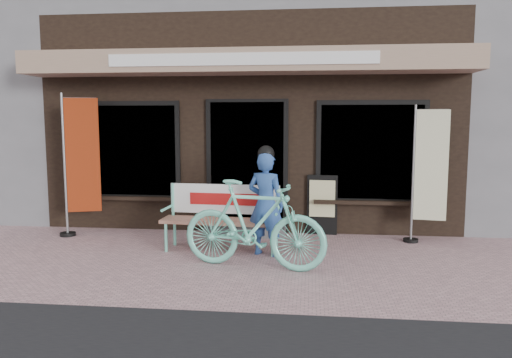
# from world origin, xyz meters

# --- Properties ---
(ground) EXTENTS (70.00, 70.00, 0.00)m
(ground) POSITION_xyz_m (0.00, 0.00, 0.00)
(ground) COLOR #C6979C
(ground) RESTS_ON ground
(storefront) EXTENTS (7.00, 6.77, 6.00)m
(storefront) POSITION_xyz_m (0.00, 4.96, 2.99)
(storefront) COLOR black
(storefront) RESTS_ON ground
(bench) EXTENTS (1.74, 0.54, 0.93)m
(bench) POSITION_xyz_m (-0.21, 0.85, 0.55)
(bench) COLOR #72DFC3
(bench) RESTS_ON ground
(person) EXTENTS (0.61, 0.49, 1.52)m
(person) POSITION_xyz_m (0.44, 0.61, 0.75)
(person) COLOR #2C5199
(person) RESTS_ON ground
(bicycle) EXTENTS (1.94, 0.89, 1.12)m
(bicycle) POSITION_xyz_m (0.34, -0.02, 0.56)
(bicycle) COLOR #72DFC3
(bicycle) RESTS_ON ground
(nobori_red) EXTENTS (0.67, 0.35, 2.29)m
(nobori_red) POSITION_xyz_m (-2.63, 1.46, 1.18)
(nobori_red) COLOR gray
(nobori_red) RESTS_ON ground
(nobori_cream) EXTENTS (0.62, 0.26, 2.09)m
(nobori_cream) POSITION_xyz_m (2.80, 1.56, 1.08)
(nobori_cream) COLOR gray
(nobori_cream) RESTS_ON ground
(menu_stand) EXTENTS (0.49, 0.14, 0.98)m
(menu_stand) POSITION_xyz_m (1.24, 1.96, 0.50)
(menu_stand) COLOR black
(menu_stand) RESTS_ON ground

